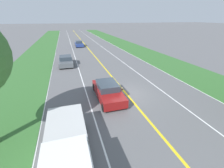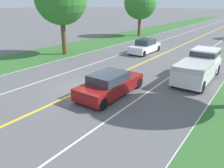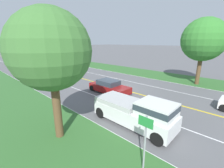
% 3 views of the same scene
% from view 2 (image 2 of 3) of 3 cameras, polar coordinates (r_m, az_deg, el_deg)
% --- Properties ---
extents(ground_plane, '(400.00, 400.00, 0.00)m').
position_cam_2_polar(ground_plane, '(14.05, -6.77, -1.16)').
color(ground_plane, '#5B5B5E').
extents(centre_divider_line, '(0.18, 160.00, 0.01)m').
position_cam_2_polar(centre_divider_line, '(14.05, -6.77, -1.14)').
color(centre_divider_line, yellow).
rests_on(centre_divider_line, ground).
extents(lane_edge_line_right, '(0.14, 160.00, 0.01)m').
position_cam_2_polar(lane_edge_line_right, '(11.06, 21.75, -8.87)').
color(lane_edge_line_right, white).
rests_on(lane_edge_line_right, ground).
extents(lane_edge_line_left, '(0.14, 160.00, 0.01)m').
position_cam_2_polar(lane_edge_line_left, '(19.24, -22.54, 3.41)').
color(lane_edge_line_left, white).
rests_on(lane_edge_line_left, ground).
extents(lane_dash_same_dir, '(0.10, 160.00, 0.01)m').
position_cam_2_polar(lane_dash_same_dir, '(12.15, 5.67, -4.69)').
color(lane_dash_same_dir, white).
rests_on(lane_dash_same_dir, ground).
extents(lane_dash_oncoming, '(0.10, 160.00, 0.01)m').
position_cam_2_polar(lane_dash_oncoming, '(16.48, -15.89, 1.50)').
color(lane_dash_oncoming, white).
rests_on(lane_dash_oncoming, ground).
extents(grass_verge_left, '(6.00, 160.00, 0.03)m').
position_cam_2_polar(grass_verge_left, '(21.78, -26.86, 4.65)').
color(grass_verge_left, '#33662D').
rests_on(grass_verge_left, ground).
extents(ego_car, '(1.93, 4.62, 1.37)m').
position_cam_2_polar(ego_car, '(12.83, -0.54, -0.07)').
color(ego_car, maroon).
rests_on(ego_car, ground).
extents(dog, '(0.35, 1.26, 0.83)m').
position_cam_2_polar(dog, '(13.38, -5.65, 0.11)').
color(dog, '#D1B784').
rests_on(dog, ground).
extents(pickup_truck, '(2.00, 5.51, 1.98)m').
position_cam_2_polar(pickup_truck, '(16.53, 21.84, 4.45)').
color(pickup_truck, silver).
rests_on(pickup_truck, ground).
extents(oncoming_car, '(1.80, 4.29, 1.45)m').
position_cam_2_polar(oncoming_car, '(24.19, 8.60, 9.64)').
color(oncoming_car, white).
rests_on(oncoming_car, ground).
extents(roadside_tree_left_far, '(5.07, 5.07, 7.63)m').
position_cam_2_polar(roadside_tree_left_far, '(36.55, 7.41, 20.29)').
color(roadside_tree_left_far, brown).
rests_on(roadside_tree_left_far, ground).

